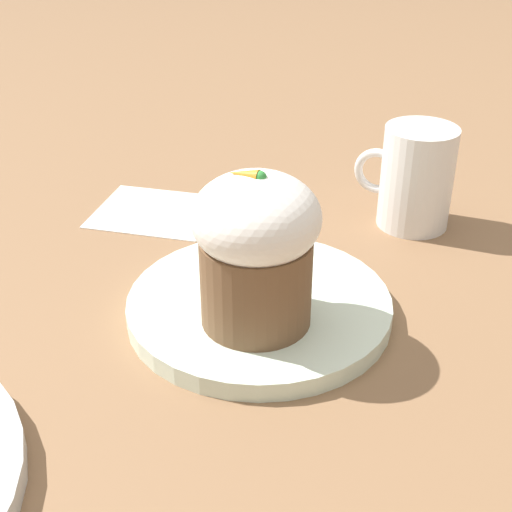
{
  "coord_description": "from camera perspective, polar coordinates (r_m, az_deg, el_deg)",
  "views": [
    {
      "loc": [
        -0.18,
        0.44,
        0.33
      ],
      "look_at": [
        -0.01,
        0.03,
        0.07
      ],
      "focal_mm": 50.0,
      "sensor_mm": 36.0,
      "label": 1
    }
  ],
  "objects": [
    {
      "name": "spoon",
      "position": [
        0.57,
        0.14,
        -3.11
      ],
      "size": [
        0.09,
        0.11,
        0.01
      ],
      "color": "#B7B7BC",
      "rests_on": "dessert_plate"
    },
    {
      "name": "carrot_cake",
      "position": [
        0.51,
        -0.0,
        0.69
      ],
      "size": [
        0.09,
        0.09,
        0.12
      ],
      "color": "brown",
      "rests_on": "dessert_plate"
    },
    {
      "name": "paper_napkin",
      "position": [
        0.74,
        -8.07,
        3.57
      ],
      "size": [
        0.13,
        0.12,
        0.0
      ],
      "color": "white",
      "rests_on": "ground_plane"
    },
    {
      "name": "coffee_cup",
      "position": [
        0.71,
        12.63,
        6.17
      ],
      "size": [
        0.1,
        0.07,
        0.1
      ],
      "color": "white",
      "rests_on": "ground_plane"
    },
    {
      "name": "dessert_plate",
      "position": [
        0.57,
        0.26,
        -4.02
      ],
      "size": [
        0.21,
        0.21,
        0.02
      ],
      "color": "silver",
      "rests_on": "ground_plane"
    },
    {
      "name": "ground_plane",
      "position": [
        0.58,
        0.25,
        -4.66
      ],
      "size": [
        4.0,
        4.0,
        0.0
      ],
      "primitive_type": "plane",
      "color": "#846042"
    }
  ]
}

